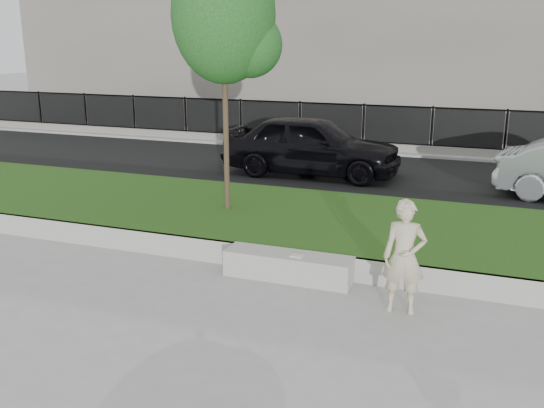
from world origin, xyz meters
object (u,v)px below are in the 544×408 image
at_px(book, 297,256).
at_px(stone_bench, 288,266).
at_px(young_tree, 228,20).
at_px(car_dark, 312,145).
at_px(man, 404,257).

bearing_deg(book, stone_bench, 159.03).
bearing_deg(book, young_tree, 135.74).
height_order(stone_bench, book, book).
relative_size(stone_bench, young_tree, 0.41).
bearing_deg(stone_bench, car_dark, 104.08).
bearing_deg(young_tree, stone_bench, -47.95).
height_order(man, book, man).
height_order(stone_bench, car_dark, car_dark).
relative_size(young_tree, car_dark, 1.02).
bearing_deg(stone_bench, book, -23.28).
relative_size(stone_bench, book, 10.41).
bearing_deg(book, man, -13.58).
distance_m(stone_bench, young_tree, 4.80).
height_order(young_tree, car_dark, young_tree).
relative_size(stone_bench, car_dark, 0.42).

